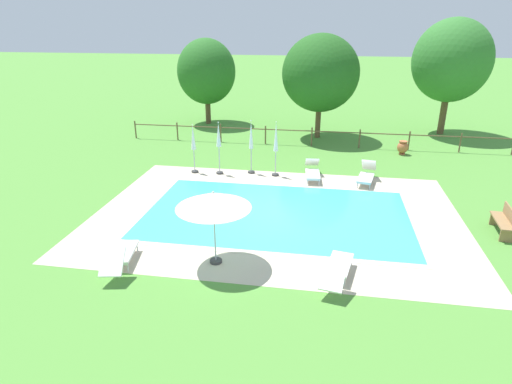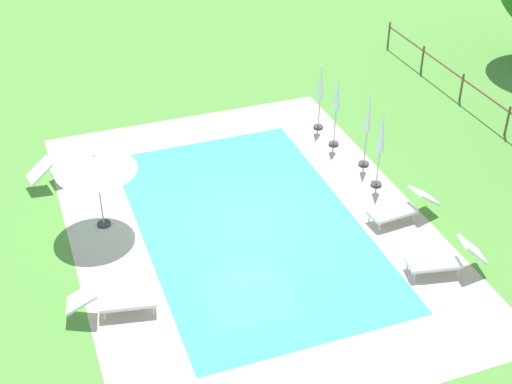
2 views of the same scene
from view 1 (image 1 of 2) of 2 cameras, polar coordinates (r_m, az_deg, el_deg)
name	(u,v)px [view 1 (image 1 of 2)]	position (r m, az deg, el deg)	size (l,w,h in m)	color
ground_plane	(277,214)	(15.64, 2.77, -2.90)	(160.00, 160.00, 0.00)	#518E38
pool_deck_paving	(277,214)	(15.64, 2.77, -2.89)	(13.12, 9.32, 0.01)	beige
swimming_pool_water	(277,214)	(15.64, 2.77, -2.88)	(9.45, 5.66, 0.01)	#42CCD6
pool_coping_rim	(277,213)	(15.64, 2.77, -2.87)	(9.93, 6.14, 0.01)	beige
sun_lounger_north_near_steps	(367,174)	(19.11, 14.54, 2.30)	(0.96, 2.02, 0.91)	white
sun_lounger_north_mid	(337,268)	(11.86, 10.82, -9.92)	(0.98, 2.11, 0.78)	white
sun_lounger_north_far	(120,255)	(12.82, -17.65, -8.00)	(0.96, 2.07, 0.85)	white
sun_lounger_north_end	(313,171)	(19.15, 7.55, 2.82)	(0.77, 2.05, 0.82)	white
patio_umbrella_open_foreground	(213,200)	(11.78, -5.70, -1.13)	(2.12, 2.12, 2.23)	#383838
patio_umbrella_closed_row_west	(276,142)	(19.06, 2.67, 6.64)	(0.32, 0.32, 2.50)	#383838
patio_umbrella_closed_row_mid_west	(219,141)	(19.36, -5.00, 6.86)	(0.32, 0.32, 2.42)	#383838
patio_umbrella_closed_row_centre	(193,142)	(19.71, -8.36, 6.58)	(0.32, 0.32, 2.28)	#383838
patio_umbrella_closed_row_mid_east	(251,141)	(19.40, -0.66, 6.84)	(0.32, 0.32, 2.48)	#383838
wooden_bench_lawn_side	(505,221)	(16.22, 30.30, -3.31)	(0.57, 1.53, 0.87)	#937047
terracotta_urn_near_fence	(403,147)	(23.86, 18.99, 5.67)	(0.57, 0.57, 0.73)	#B7663D
perimeter_fence	(312,134)	(24.34, 7.46, 7.67)	(21.11, 0.08, 1.05)	brown
tree_far_west	(321,73)	(25.81, 8.61, 15.38)	(4.45, 4.45, 5.98)	brown
tree_west_mid	(206,72)	(29.59, -6.63, 15.67)	(3.86, 3.86, 5.59)	brown
tree_centre	(452,61)	(28.76, 24.66, 15.63)	(4.53, 4.53, 6.82)	brown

